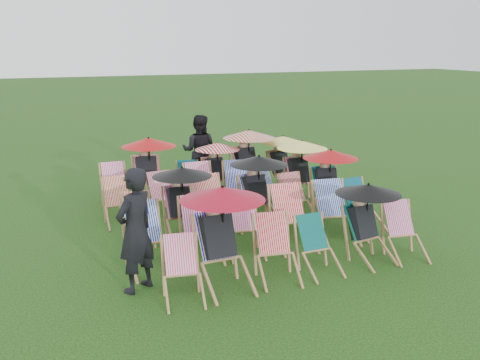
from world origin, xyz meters
name	(u,v)px	position (x,y,z in m)	size (l,w,h in m)	color
ground	(243,229)	(0.00, 0.00, 0.00)	(100.00, 100.00, 0.00)	black
deckchair_0	(183,271)	(-1.88, -2.32, 0.41)	(0.66, 0.84, 0.83)	#A6784D
deckchair_1	(223,236)	(-1.23, -2.14, 0.77)	(1.22, 1.28, 1.45)	#A6784D
deckchair_2	(277,250)	(-0.41, -2.22, 0.46)	(0.74, 0.93, 0.92)	#A6784D
deckchair_3	(319,247)	(0.30, -2.25, 0.41)	(0.56, 0.77, 0.83)	#A6784D
deckchair_4	(369,221)	(1.26, -2.14, 0.66)	(1.05, 1.13, 1.24)	#A6784D
deckchair_5	(405,232)	(1.89, -2.27, 0.43)	(0.69, 0.88, 0.87)	#A6784D
deckchair_6	(148,239)	(-2.08, -1.14, 0.50)	(0.68, 0.94, 1.00)	#A6784D
deckchair_7	(201,230)	(-1.18, -1.03, 0.48)	(0.72, 0.94, 0.96)	#A6784D
deckchair_8	(245,227)	(-0.45, -1.11, 0.46)	(0.76, 0.95, 0.92)	#A6784D
deckchair_9	(293,218)	(0.43, -1.15, 0.51)	(0.78, 1.01, 1.02)	#A6784D
deckchair_10	(336,212)	(1.30, -1.14, 0.50)	(0.80, 1.01, 1.01)	#A6784D
deckchair_11	(365,208)	(1.95, -1.08, 0.48)	(0.75, 0.96, 0.96)	#A6784D
deckchair_12	(138,220)	(-1.97, 0.07, 0.42)	(0.64, 0.83, 0.84)	#A6784D
deckchair_13	(182,201)	(-1.18, 0.04, 0.67)	(1.07, 1.12, 1.27)	#A6784D
deckchair_14	(216,205)	(-0.50, 0.10, 0.50)	(0.80, 1.01, 1.00)	#A6784D
deckchair_15	(259,189)	(0.40, 0.15, 0.70)	(1.12, 1.19, 1.33)	#A6784D
deckchair_16	(299,198)	(1.22, 0.08, 0.44)	(0.67, 0.87, 0.88)	#A6784D
deckchair_17	(329,181)	(1.95, 0.15, 0.70)	(1.12, 1.20, 1.33)	#A6784D
deckchair_18	(119,202)	(-2.09, 1.23, 0.43)	(0.59, 0.81, 0.87)	#A6784D
deckchair_19	(165,196)	(-1.18, 1.24, 0.44)	(0.66, 0.86, 0.88)	#A6784D
deckchair_20	(203,190)	(-0.37, 1.21, 0.50)	(0.68, 0.94, 1.00)	#A6784D
deckchair_21	(239,187)	(0.42, 1.19, 0.49)	(0.81, 1.00, 0.97)	#A6784D
deckchair_22	(267,185)	(1.10, 1.26, 0.44)	(0.70, 0.89, 0.88)	#A6784D
deckchair_23	(302,170)	(1.94, 1.27, 0.70)	(1.12, 1.17, 1.33)	#A6784D
deckchair_24	(116,186)	(-1.95, 2.33, 0.46)	(0.62, 0.85, 0.91)	#A6784D
deckchair_25	(148,169)	(-1.22, 2.45, 0.74)	(1.19, 1.25, 1.41)	#A6784D
deckchair_26	(189,181)	(-0.34, 2.28, 0.42)	(0.68, 0.85, 0.83)	#A6784D
deckchair_27	(218,168)	(0.36, 2.34, 0.64)	(1.02, 1.07, 1.22)	#A6784D
deckchair_28	(249,160)	(1.16, 2.38, 0.76)	(1.22, 1.29, 1.45)	#A6784D
deckchair_29	(284,161)	(2.08, 2.41, 0.65)	(1.05, 1.14, 1.24)	#A6784D
person_left	(135,230)	(-2.39, -1.79, 0.89)	(0.65, 0.43, 1.78)	black
person_rear	(199,151)	(0.24, 3.29, 0.88)	(0.85, 0.67, 1.76)	black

